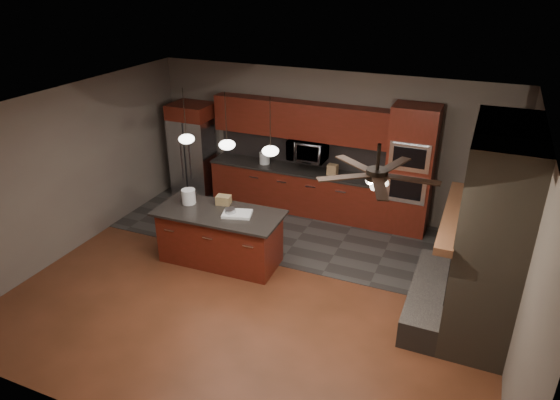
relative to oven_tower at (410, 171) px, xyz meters
The scene contains 22 objects.
ground 3.40m from the oven_tower, 122.27° to the right, with size 7.00×7.00×0.00m, color brown.
ceiling 3.57m from the oven_tower, 122.27° to the right, with size 7.00×6.00×0.02m, color white.
back_wall 1.74m from the oven_tower, 169.75° to the left, with size 7.00×0.02×2.80m, color #695F54.
right_wall 3.25m from the oven_tower, 56.24° to the right, with size 0.02×6.00×2.80m, color #695F54.
left_wall 5.86m from the oven_tower, 152.62° to the right, with size 0.02×6.00×2.80m, color #695F54.
slate_tile_patch 2.26m from the oven_tower, 152.30° to the right, with size 7.00×2.40×0.01m, color #393633.
fireplace_column 2.66m from the oven_tower, 59.73° to the right, with size 1.30×2.10×2.80m.
back_cabinetry 2.20m from the oven_tower, behind, with size 3.59×0.64×2.20m.
oven_tower is the anchor object (origin of this frame).
microwave 1.98m from the oven_tower, behind, with size 0.73×0.41×0.50m, color silver.
refrigerator 4.49m from the oven_tower, behind, with size 0.84×0.75×1.98m.
kitchen_island 3.58m from the oven_tower, 138.54° to the right, with size 2.11×1.01×0.92m.
white_bucket 3.94m from the oven_tower, 145.56° to the right, with size 0.23×0.23×0.25m, color silver.
paint_can 3.36m from the oven_tower, 135.67° to the right, with size 0.17×0.17×0.11m, color #A6A6AA.
paint_tray 3.27m from the oven_tower, 134.91° to the right, with size 0.46×0.32×0.05m, color white.
cardboard_box 3.38m from the oven_tower, 143.10° to the right, with size 0.23×0.17×0.15m, color olive.
counter_bucket 2.88m from the oven_tower, behind, with size 0.21×0.21×0.24m, color silver.
counter_box 1.44m from the oven_tower, behind, with size 0.19×0.15×0.21m, color #A07B52.
pendant_left 3.97m from the oven_tower, 149.26° to the right, with size 0.26×0.26×0.92m.
pendant_center 3.37m from the oven_tower, 142.53° to the right, with size 0.26×0.26×0.92m.
pendant_right 2.83m from the oven_tower, 132.87° to the right, with size 0.26×0.26×0.92m.
ceiling_fan 3.72m from the oven_tower, 88.36° to the right, with size 1.27×1.33×0.41m.
Camera 1 is at (2.80, -5.87, 4.51)m, focal length 32.00 mm.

